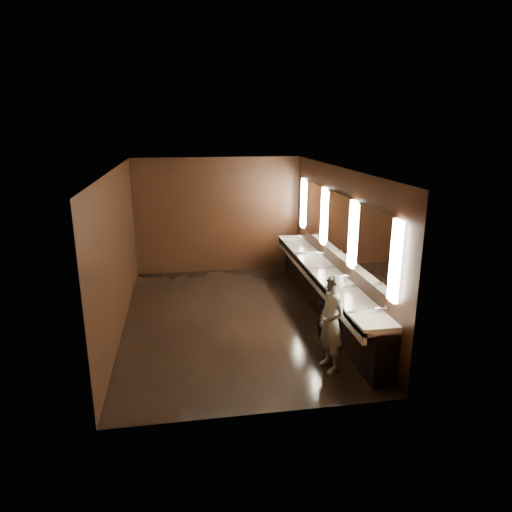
# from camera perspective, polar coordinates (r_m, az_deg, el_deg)

# --- Properties ---
(floor) EXTENTS (6.00, 6.00, 0.00)m
(floor) POSITION_cam_1_polar(r_m,az_deg,el_deg) (8.73, -2.91, -7.80)
(floor) COLOR black
(floor) RESTS_ON ground
(ceiling) EXTENTS (4.00, 6.00, 0.02)m
(ceiling) POSITION_cam_1_polar(r_m,az_deg,el_deg) (8.02, -3.20, 10.81)
(ceiling) COLOR #2D2D2B
(ceiling) RESTS_ON wall_back
(wall_back) EXTENTS (4.00, 0.02, 2.80)m
(wall_back) POSITION_cam_1_polar(r_m,az_deg,el_deg) (11.18, -4.79, 5.05)
(wall_back) COLOR black
(wall_back) RESTS_ON floor
(wall_front) EXTENTS (4.00, 0.02, 2.80)m
(wall_front) POSITION_cam_1_polar(r_m,az_deg,el_deg) (5.45, 0.54, -7.02)
(wall_front) COLOR black
(wall_front) RESTS_ON floor
(wall_left) EXTENTS (0.02, 6.00, 2.80)m
(wall_left) POSITION_cam_1_polar(r_m,az_deg,el_deg) (8.30, -16.91, 0.47)
(wall_left) COLOR black
(wall_left) RESTS_ON floor
(wall_right) EXTENTS (0.02, 6.00, 2.80)m
(wall_right) POSITION_cam_1_polar(r_m,az_deg,el_deg) (8.70, 10.15, 1.65)
(wall_right) COLOR black
(wall_right) RESTS_ON floor
(sink_counter) EXTENTS (0.55, 5.40, 1.01)m
(sink_counter) POSITION_cam_1_polar(r_m,az_deg,el_deg) (8.91, 8.61, -4.04)
(sink_counter) COLOR black
(sink_counter) RESTS_ON floor
(mirror_band) EXTENTS (0.06, 5.03, 1.15)m
(mirror_band) POSITION_cam_1_polar(r_m,az_deg,el_deg) (8.62, 10.14, 3.89)
(mirror_band) COLOR #FCEAC9
(mirror_band) RESTS_ON wall_right
(person) EXTENTS (0.46, 0.60, 1.47)m
(person) POSITION_cam_1_polar(r_m,az_deg,el_deg) (6.85, 9.41, -8.28)
(person) COLOR #9AC6E6
(person) RESTS_ON floor
(trash_bin) EXTENTS (0.53, 0.53, 0.62)m
(trash_bin) POSITION_cam_1_polar(r_m,az_deg,el_deg) (8.06, 9.17, -7.71)
(trash_bin) COLOR black
(trash_bin) RESTS_ON floor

